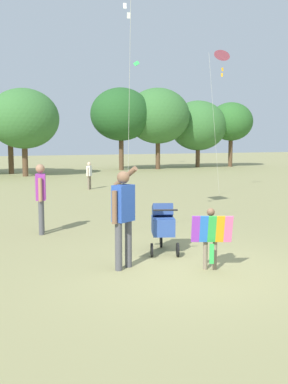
{
  "coord_description": "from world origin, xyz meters",
  "views": [
    {
      "loc": [
        -3.89,
        -6.81,
        2.33
      ],
      "look_at": [
        -0.27,
        1.21,
        1.3
      ],
      "focal_mm": 41.79,
      "sensor_mm": 36.0,
      "label": 1
    }
  ],
  "objects": [
    {
      "name": "child_with_butterfly_kite",
      "position": [
        0.42,
        -0.16,
        0.68
      ],
      "size": [
        0.72,
        0.51,
        1.12
      ],
      "color": "#7F705B",
      "rests_on": "ground"
    },
    {
      "name": "person_sitting_far",
      "position": [
        2.4,
        13.39,
        0.76
      ],
      "size": [
        0.31,
        0.34,
        1.29
      ],
      "color": "#7F705B",
      "rests_on": "ground"
    },
    {
      "name": "stroller",
      "position": [
        0.23,
        1.34,
        0.61
      ],
      "size": [
        0.77,
        1.12,
        1.03
      ],
      "color": "black",
      "rests_on": "ground"
    },
    {
      "name": "kite_orange_delta",
      "position": [
        6.92,
        9.23,
        5.76
      ],
      "size": [
        1.76,
        1.53,
        6.03
      ],
      "color": "pink",
      "rests_on": "ground"
    },
    {
      "name": "treeline_distant",
      "position": [
        5.55,
        24.89,
        3.98
      ],
      "size": [
        29.98,
        7.83,
        6.81
      ],
      "color": "brown",
      "rests_on": "ground"
    },
    {
      "name": "ground_plane",
      "position": [
        0.0,
        0.0,
        0.0
      ],
      "size": [
        120.0,
        120.0,
        0.0
      ],
      "primitive_type": "plane",
      "color": "#938E5B"
    },
    {
      "name": "person_adult_flyer",
      "position": [
        -0.98,
        0.55,
        1.07
      ],
      "size": [
        0.57,
        0.69,
        1.86
      ],
      "color": "#4C4C51",
      "rests_on": "ground"
    },
    {
      "name": "person_couple_left",
      "position": [
        -1.71,
        4.2,
        1.03
      ],
      "size": [
        0.32,
        0.54,
        1.74
      ],
      "color": "#4C4C51",
      "rests_on": "ground"
    }
  ]
}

